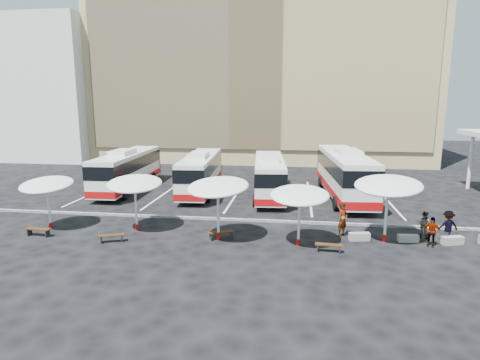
# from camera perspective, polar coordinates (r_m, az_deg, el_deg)

# --- Properties ---
(ground) EXTENTS (120.00, 120.00, 0.00)m
(ground) POSITION_cam_1_polar(r_m,az_deg,el_deg) (25.77, -3.14, -6.02)
(ground) COLOR black
(ground) RESTS_ON ground
(sandstone_building) EXTENTS (42.00, 18.25, 29.60)m
(sandstone_building) POSITION_cam_1_polar(r_m,az_deg,el_deg) (56.46, 3.17, 16.21)
(sandstone_building) COLOR tan
(sandstone_building) RESTS_ON ground
(apartment_block) EXTENTS (14.00, 14.00, 18.00)m
(apartment_block) POSITION_cam_1_polar(r_m,az_deg,el_deg) (61.63, -24.73, 11.43)
(apartment_block) COLOR silver
(apartment_block) RESTS_ON ground
(curb_divider) EXTENTS (34.00, 0.25, 0.15)m
(curb_divider) POSITION_cam_1_polar(r_m,az_deg,el_deg) (26.22, -2.93, -5.55)
(curb_divider) COLOR black
(curb_divider) RESTS_ON ground
(bay_lines) EXTENTS (24.15, 12.00, 0.01)m
(bay_lines) POSITION_cam_1_polar(r_m,az_deg,el_deg) (33.39, -0.52, -2.01)
(bay_lines) COLOR white
(bay_lines) RESTS_ON ground
(bus_0) EXTENTS (2.96, 11.42, 3.60)m
(bus_0) POSITION_cam_1_polar(r_m,az_deg,el_deg) (36.18, -15.70, 1.55)
(bus_0) COLOR white
(bus_0) RESTS_ON ground
(bus_1) EXTENTS (3.13, 11.08, 3.47)m
(bus_1) POSITION_cam_1_polar(r_m,az_deg,el_deg) (34.08, -5.60, 1.24)
(bus_1) COLOR white
(bus_1) RESTS_ON ground
(bus_2) EXTENTS (3.21, 10.88, 3.40)m
(bus_2) POSITION_cam_1_polar(r_m,az_deg,el_deg) (32.61, 4.17, 0.75)
(bus_2) COLOR white
(bus_2) RESTS_ON ground
(bus_3) EXTENTS (3.66, 12.74, 3.99)m
(bus_3) POSITION_cam_1_polar(r_m,az_deg,el_deg) (33.01, 14.62, 1.07)
(bus_3) COLOR white
(bus_3) RESTS_ON ground
(sunshade_0) EXTENTS (3.27, 3.31, 3.18)m
(sunshade_0) POSITION_cam_1_polar(r_m,az_deg,el_deg) (26.49, -25.78, -0.63)
(sunshade_0) COLOR white
(sunshade_0) RESTS_ON ground
(sunshade_1) EXTENTS (3.83, 3.87, 3.34)m
(sunshade_1) POSITION_cam_1_polar(r_m,az_deg,el_deg) (24.31, -14.75, -0.53)
(sunshade_1) COLOR white
(sunshade_1) RESTS_ON ground
(sunshade_2) EXTENTS (4.27, 4.30, 3.54)m
(sunshade_2) POSITION_cam_1_polar(r_m,az_deg,el_deg) (21.81, -3.16, -1.02)
(sunshade_2) COLOR white
(sunshade_2) RESTS_ON ground
(sunshade_3) EXTENTS (3.29, 3.33, 3.24)m
(sunshade_3) POSITION_cam_1_polar(r_m,az_deg,el_deg) (21.20, 8.48, -2.18)
(sunshade_3) COLOR white
(sunshade_3) RESTS_ON ground
(sunshade_4) EXTENTS (4.62, 4.64, 3.70)m
(sunshade_4) POSITION_cam_1_polar(r_m,az_deg,el_deg) (22.88, 20.33, -0.78)
(sunshade_4) COLOR white
(sunshade_4) RESTS_ON ground
(wood_bench_0) EXTENTS (1.50, 0.50, 0.45)m
(wood_bench_0) POSITION_cam_1_polar(r_m,az_deg,el_deg) (25.83, -26.77, -6.39)
(wood_bench_0) COLOR black
(wood_bench_0) RESTS_ON ground
(wood_bench_1) EXTENTS (1.39, 0.83, 0.42)m
(wood_bench_1) POSITION_cam_1_polar(r_m,az_deg,el_deg) (23.25, -17.81, -7.66)
(wood_bench_1) COLOR black
(wood_bench_1) RESTS_ON ground
(wood_bench_2) EXTENTS (1.52, 0.93, 0.45)m
(wood_bench_2) POSITION_cam_1_polar(r_m,az_deg,el_deg) (22.61, -2.72, -7.57)
(wood_bench_2) COLOR black
(wood_bench_2) RESTS_ON ground
(wood_bench_3) EXTENTS (1.40, 0.47, 0.42)m
(wood_bench_3) POSITION_cam_1_polar(r_m,az_deg,el_deg) (21.25, 12.49, -9.15)
(wood_bench_3) COLOR black
(wood_bench_3) RESTS_ON ground
(conc_bench_0) EXTENTS (1.19, 0.59, 0.43)m
(conc_bench_0) POSITION_cam_1_polar(r_m,az_deg,el_deg) (23.42, 16.61, -7.71)
(conc_bench_0) COLOR gray
(conc_bench_0) RESTS_ON ground
(conc_bench_1) EXTENTS (1.09, 0.42, 0.40)m
(conc_bench_1) POSITION_cam_1_polar(r_m,az_deg,el_deg) (24.05, 22.79, -7.67)
(conc_bench_1) COLOR gray
(conc_bench_1) RESTS_ON ground
(conc_bench_2) EXTENTS (1.22, 0.70, 0.43)m
(conc_bench_2) POSITION_cam_1_polar(r_m,az_deg,el_deg) (24.68, 27.97, -7.60)
(conc_bench_2) COLOR gray
(conc_bench_2) RESTS_ON ground
(passenger_0) EXTENTS (0.82, 0.83, 1.93)m
(passenger_0) POSITION_cam_1_polar(r_m,az_deg,el_deg) (23.65, 14.42, -5.51)
(passenger_0) COLOR black
(passenger_0) RESTS_ON ground
(passenger_1) EXTENTS (0.94, 0.91, 1.53)m
(passenger_1) POSITION_cam_1_polar(r_m,az_deg,el_deg) (24.99, 24.75, -5.78)
(passenger_1) COLOR black
(passenger_1) RESTS_ON ground
(passenger_2) EXTENTS (1.03, 0.74, 1.62)m
(passenger_2) POSITION_cam_1_polar(r_m,az_deg,el_deg) (23.67, 25.57, -6.65)
(passenger_2) COLOR black
(passenger_2) RESTS_ON ground
(passenger_3) EXTENTS (1.18, 0.77, 1.72)m
(passenger_3) POSITION_cam_1_polar(r_m,az_deg,el_deg) (24.96, 27.46, -5.80)
(passenger_3) COLOR black
(passenger_3) RESTS_ON ground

